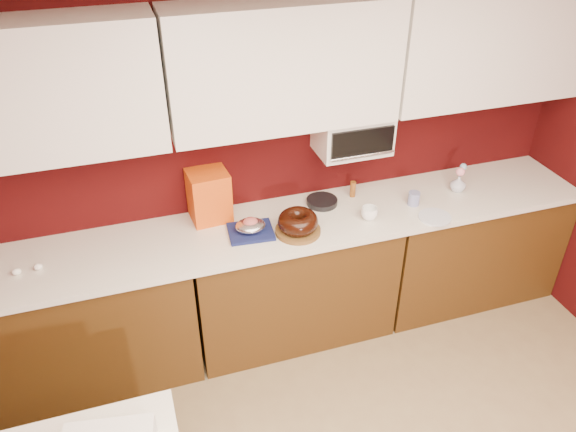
# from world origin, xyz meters

# --- Properties ---
(wall_back) EXTENTS (4.00, 0.02, 2.50)m
(wall_back) POSITION_xyz_m (0.00, 2.25, 1.25)
(wall_back) COLOR #390708
(wall_back) RESTS_ON floor
(base_cabinet_left) EXTENTS (1.31, 0.58, 0.86)m
(base_cabinet_left) POSITION_xyz_m (-1.33, 1.94, 0.43)
(base_cabinet_left) COLOR #462A0E
(base_cabinet_left) RESTS_ON floor
(base_cabinet_center) EXTENTS (1.31, 0.58, 0.86)m
(base_cabinet_center) POSITION_xyz_m (0.00, 1.94, 0.43)
(base_cabinet_center) COLOR #462A0E
(base_cabinet_center) RESTS_ON floor
(base_cabinet_right) EXTENTS (1.31, 0.58, 0.86)m
(base_cabinet_right) POSITION_xyz_m (1.33, 1.94, 0.43)
(base_cabinet_right) COLOR #462A0E
(base_cabinet_right) RESTS_ON floor
(countertop) EXTENTS (4.00, 0.62, 0.04)m
(countertop) POSITION_xyz_m (0.00, 1.94, 0.88)
(countertop) COLOR silver
(countertop) RESTS_ON base_cabinet_center
(upper_cabinet_left) EXTENTS (1.31, 0.33, 0.70)m
(upper_cabinet_left) POSITION_xyz_m (-1.33, 2.08, 1.85)
(upper_cabinet_left) COLOR white
(upper_cabinet_left) RESTS_ON wall_back
(upper_cabinet_center) EXTENTS (1.31, 0.33, 0.70)m
(upper_cabinet_center) POSITION_xyz_m (0.00, 2.08, 1.85)
(upper_cabinet_center) COLOR white
(upper_cabinet_center) RESTS_ON wall_back
(upper_cabinet_right) EXTENTS (1.31, 0.33, 0.70)m
(upper_cabinet_right) POSITION_xyz_m (1.33, 2.08, 1.85)
(upper_cabinet_right) COLOR white
(upper_cabinet_right) RESTS_ON wall_back
(toaster_oven) EXTENTS (0.45, 0.30, 0.25)m
(toaster_oven) POSITION_xyz_m (0.45, 2.10, 1.38)
(toaster_oven) COLOR white
(toaster_oven) RESTS_ON upper_cabinet_center
(toaster_oven_door) EXTENTS (0.40, 0.02, 0.18)m
(toaster_oven_door) POSITION_xyz_m (0.45, 1.94, 1.38)
(toaster_oven_door) COLOR black
(toaster_oven_door) RESTS_ON toaster_oven
(toaster_oven_handle) EXTENTS (0.42, 0.02, 0.02)m
(toaster_oven_handle) POSITION_xyz_m (0.45, 1.93, 1.30)
(toaster_oven_handle) COLOR silver
(toaster_oven_handle) RESTS_ON toaster_oven
(cake_base) EXTENTS (0.36, 0.36, 0.03)m
(cake_base) POSITION_xyz_m (0.00, 1.82, 0.91)
(cake_base) COLOR brown
(cake_base) RESTS_ON countertop
(bundt_cake) EXTENTS (0.33, 0.33, 0.10)m
(bundt_cake) POSITION_xyz_m (0.00, 1.82, 0.98)
(bundt_cake) COLOR black
(bundt_cake) RESTS_ON cake_base
(navy_towel) EXTENTS (0.29, 0.25, 0.02)m
(navy_towel) POSITION_xyz_m (-0.27, 1.90, 0.91)
(navy_towel) COLOR #151C4F
(navy_towel) RESTS_ON countertop
(foil_ham_nest) EXTENTS (0.22, 0.20, 0.07)m
(foil_ham_nest) POSITION_xyz_m (-0.27, 1.90, 0.96)
(foil_ham_nest) COLOR silver
(foil_ham_nest) RESTS_ON navy_towel
(roasted_ham) EXTENTS (0.10, 0.08, 0.06)m
(roasted_ham) POSITION_xyz_m (-0.27, 1.90, 0.98)
(roasted_ham) COLOR #C15C58
(roasted_ham) RESTS_ON foil_ham_nest
(pandoro_box) EXTENTS (0.25, 0.23, 0.33)m
(pandoro_box) POSITION_xyz_m (-0.47, 2.15, 1.06)
(pandoro_box) COLOR red
(pandoro_box) RESTS_ON countertop
(dark_pan) EXTENTS (0.24, 0.24, 0.04)m
(dark_pan) POSITION_xyz_m (0.26, 2.08, 0.92)
(dark_pan) COLOR black
(dark_pan) RESTS_ON countertop
(coffee_mug) EXTENTS (0.13, 0.13, 0.10)m
(coffee_mug) POSITION_xyz_m (0.48, 1.83, 0.95)
(coffee_mug) COLOR white
(coffee_mug) RESTS_ON countertop
(blue_jar) EXTENTS (0.08, 0.08, 0.09)m
(blue_jar) POSITION_xyz_m (0.83, 1.89, 0.95)
(blue_jar) COLOR navy
(blue_jar) RESTS_ON countertop
(flower_vase) EXTENTS (0.11, 0.11, 0.13)m
(flower_vase) POSITION_xyz_m (1.20, 1.96, 0.96)
(flower_vase) COLOR silver
(flower_vase) RESTS_ON countertop
(flower_pink) EXTENTS (0.06, 0.06, 0.06)m
(flower_pink) POSITION_xyz_m (1.20, 1.96, 1.05)
(flower_pink) COLOR pink
(flower_pink) RESTS_ON flower_vase
(flower_blue) EXTENTS (0.05, 0.05, 0.05)m
(flower_blue) POSITION_xyz_m (1.23, 1.98, 1.07)
(flower_blue) COLOR #7FACCC
(flower_blue) RESTS_ON flower_vase
(china_plate) EXTENTS (0.26, 0.26, 0.01)m
(china_plate) POSITION_xyz_m (0.88, 1.71, 0.91)
(china_plate) COLOR white
(china_plate) RESTS_ON countertop
(amber_bottle) EXTENTS (0.04, 0.04, 0.11)m
(amber_bottle) POSITION_xyz_m (0.49, 2.11, 0.96)
(amber_bottle) COLOR brown
(amber_bottle) RESTS_ON countertop
(egg_left) EXTENTS (0.06, 0.05, 0.04)m
(egg_left) POSITION_xyz_m (-1.48, 1.92, 0.92)
(egg_left) COLOR white
(egg_left) RESTS_ON countertop
(egg_right) EXTENTS (0.06, 0.05, 0.04)m
(egg_right) POSITION_xyz_m (-1.59, 1.91, 0.92)
(egg_right) COLOR white
(egg_right) RESTS_ON countertop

